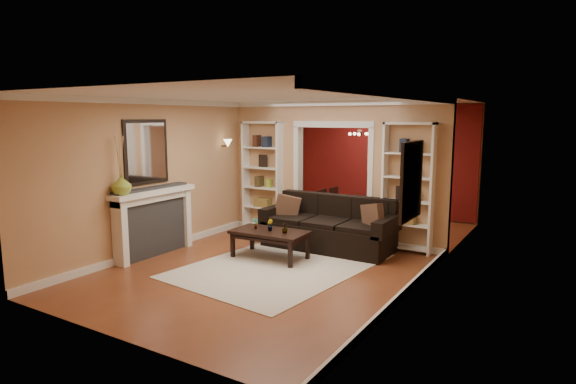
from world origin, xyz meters
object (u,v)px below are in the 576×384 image
Objects in this scene: sofa at (328,223)px; fireplace at (155,223)px; bookshelf_right at (408,188)px; coffee_table at (270,245)px; bookshelf_left at (263,177)px; dining_table at (358,212)px.

fireplace reaches higher than sofa.
bookshelf_right reaches higher than sofa.
bookshelf_left is (-1.26, 1.65, 0.91)m from coffee_table.
dining_table reaches higher than coffee_table.
bookshelf_right is 1.51× the size of dining_table.
coffee_table is at bearing -117.64° from sofa.
bookshelf_left is 1.35× the size of fireplace.
dining_table is (1.47, 1.63, -0.88)m from bookshelf_left.
bookshelf_right is 1.35× the size of fireplace.
sofa reaches higher than dining_table.
fireplace reaches higher than coffee_table.
sofa is 2.03m from bookshelf_left.
bookshelf_right is at bearing 39.32° from coffee_table.
sofa is 2.25m from dining_table.
bookshelf_right is (1.84, 1.65, 0.91)m from coffee_table.
coffee_table is 2.03m from fireplace.
fireplace is 4.63m from dining_table.
coffee_table is at bearing -138.01° from bookshelf_right.
bookshelf_left is at bearing 124.67° from coffee_table.
bookshelf_left is at bearing 77.95° from fireplace.
bookshelf_right is (3.10, 0.00, 0.00)m from bookshelf_left.
bookshelf_left is 1.51× the size of dining_table.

